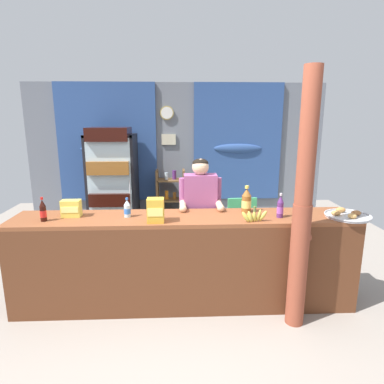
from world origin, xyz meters
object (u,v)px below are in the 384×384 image
at_px(timber_post, 302,210).
at_px(soda_bottle_water, 127,209).
at_px(bottle_shelf_rack, 171,202).
at_px(banana_bunch, 254,216).
at_px(stall_counter, 185,255).
at_px(soda_bottle_iced_tea, 246,201).
at_px(snack_box_instant_noodle, 71,208).
at_px(pastry_tray, 347,215).
at_px(shopkeeper, 200,207).
at_px(snack_box_choco_powder, 156,210).
at_px(soda_bottle_grape_soda, 280,207).
at_px(plastic_lawn_chair, 239,220).
at_px(soda_bottle_cola, 43,211).
at_px(drink_fridge, 113,180).

height_order(timber_post, soda_bottle_water, timber_post).
distance_m(bottle_shelf_rack, banana_bunch, 2.53).
xyz_separation_m(stall_counter, soda_bottle_iced_tea, (0.66, 0.25, 0.50)).
xyz_separation_m(snack_box_instant_noodle, banana_bunch, (1.83, -0.25, -0.03)).
xyz_separation_m(pastry_tray, banana_bunch, (-0.99, -0.11, 0.04)).
bearing_deg(timber_post, soda_bottle_iced_tea, 127.07).
height_order(shopkeeper, snack_box_choco_powder, shopkeeper).
relative_size(timber_post, soda_bottle_grape_soda, 9.55).
relative_size(plastic_lawn_chair, soda_bottle_iced_tea, 2.97).
relative_size(soda_bottle_cola, snack_box_choco_powder, 1.03).
bearing_deg(banana_bunch, snack_box_choco_powder, 177.96).
height_order(soda_bottle_water, banana_bunch, soda_bottle_water).
bearing_deg(banana_bunch, plastic_lawn_chair, 83.95).
bearing_deg(snack_box_choco_powder, stall_counter, 10.90).
distance_m(soda_bottle_iced_tea, snack_box_choco_powder, 1.00).
bearing_deg(soda_bottle_grape_soda, bottle_shelf_rack, 117.76).
relative_size(pastry_tray, banana_bunch, 1.66).
relative_size(stall_counter, plastic_lawn_chair, 4.10).
bearing_deg(plastic_lawn_chair, pastry_tray, -60.48).
bearing_deg(soda_bottle_iced_tea, timber_post, -52.93).
bearing_deg(plastic_lawn_chair, bottle_shelf_rack, 143.47).
xyz_separation_m(shopkeeper, soda_bottle_water, (-0.78, -0.41, 0.11)).
xyz_separation_m(soda_bottle_iced_tea, soda_bottle_water, (-1.25, -0.12, -0.04)).
xyz_separation_m(soda_bottle_grape_soda, snack_box_choco_powder, (-1.25, -0.10, 0.01)).
xyz_separation_m(bottle_shelf_rack, plastic_lawn_chair, (1.03, -0.76, -0.10)).
xyz_separation_m(timber_post, pastry_tray, (0.60, 0.31, -0.15)).
bearing_deg(timber_post, drink_fridge, 132.74).
xyz_separation_m(plastic_lawn_chair, soda_bottle_water, (-1.42, -1.36, 0.58)).
distance_m(stall_counter, soda_bottle_iced_tea, 0.87).
bearing_deg(snack_box_instant_noodle, bottle_shelf_rack, 65.06).
bearing_deg(drink_fridge, snack_box_instant_noodle, -91.68).
height_order(drink_fridge, bottle_shelf_rack, drink_fridge).
bearing_deg(stall_counter, timber_post, -15.09).
bearing_deg(bottle_shelf_rack, soda_bottle_water, -100.55).
xyz_separation_m(shopkeeper, banana_bunch, (0.48, -0.63, 0.08)).
distance_m(drink_fridge, bottle_shelf_rack, 1.02).
height_order(timber_post, soda_bottle_grape_soda, timber_post).
relative_size(stall_counter, timber_post, 1.46).
xyz_separation_m(stall_counter, plastic_lawn_chair, (0.84, 1.48, -0.11)).
distance_m(drink_fridge, snack_box_instant_noodle, 1.90).
height_order(stall_counter, banana_bunch, banana_bunch).
relative_size(timber_post, snack_box_choco_powder, 10.24).
height_order(plastic_lawn_chair, shopkeeper, shopkeeper).
bearing_deg(soda_bottle_iced_tea, stall_counter, -159.73).
xyz_separation_m(soda_bottle_cola, pastry_tray, (3.05, 0.00, -0.08)).
distance_m(timber_post, soda_bottle_grape_soda, 0.35).
distance_m(soda_bottle_iced_tea, pastry_tray, 1.03).
height_order(shopkeeper, banana_bunch, shopkeeper).
relative_size(stall_counter, banana_bunch, 12.88).
xyz_separation_m(stall_counter, bottle_shelf_rack, (-0.19, 2.24, -0.02)).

